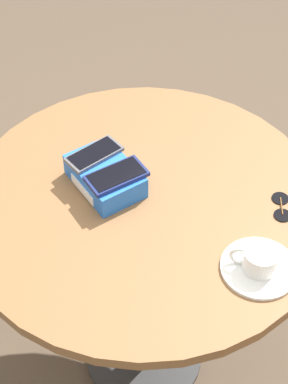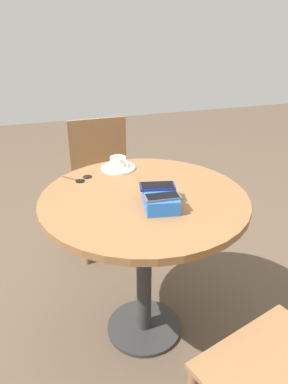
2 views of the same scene
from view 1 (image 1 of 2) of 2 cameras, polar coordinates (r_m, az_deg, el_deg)
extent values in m
plane|color=brown|center=(2.13, 0.00, -14.41)|extent=(8.00, 8.00, 0.00)
cylinder|color=#2D2D2D|center=(2.12, 0.00, -14.27)|extent=(0.37, 0.37, 0.02)
cylinder|color=#2D2D2D|center=(1.82, 0.00, -8.71)|extent=(0.07, 0.07, 0.69)
cylinder|color=brown|center=(1.53, 0.00, -0.91)|extent=(0.87, 0.87, 0.03)
cube|color=blue|center=(1.54, -3.48, 1.42)|extent=(0.20, 0.16, 0.06)
cube|color=white|center=(1.52, -5.51, 0.21)|extent=(0.10, 0.02, 0.03)
cube|color=#515156|center=(1.54, -4.45, 3.36)|extent=(0.07, 0.14, 0.01)
cube|color=black|center=(1.54, -4.47, 3.50)|extent=(0.06, 0.13, 0.00)
cube|color=navy|center=(1.49, -2.47, 1.44)|extent=(0.10, 0.15, 0.01)
cube|color=black|center=(1.48, -2.47, 1.61)|extent=(0.09, 0.14, 0.00)
cylinder|color=white|center=(1.41, 10.17, -6.65)|extent=(0.17, 0.17, 0.01)
cylinder|color=white|center=(1.38, 10.32, -5.91)|extent=(0.08, 0.08, 0.05)
cylinder|color=olive|center=(1.37, 10.43, -5.40)|extent=(0.07, 0.07, 0.00)
torus|color=white|center=(1.38, 8.61, -5.65)|extent=(0.05, 0.04, 0.05)
cylinder|color=black|center=(1.52, 12.21, -2.04)|extent=(0.04, 0.04, 0.00)
cylinder|color=black|center=(1.55, 12.02, -0.56)|extent=(0.04, 0.04, 0.00)
cylinder|color=brown|center=(1.53, 12.13, -1.22)|extent=(0.04, 0.04, 0.00)
cylinder|color=brown|center=(2.25, -10.34, -1.20)|extent=(0.04, 0.04, 0.44)
camera|label=2|loc=(2.40, -18.37, 34.57)|focal=35.00mm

